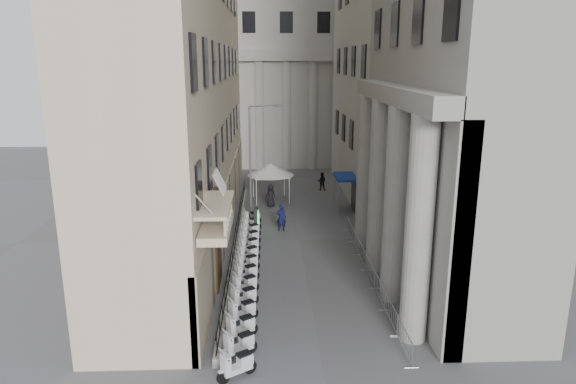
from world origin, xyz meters
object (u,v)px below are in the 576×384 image
street_lamp (255,152)px  info_kiosk (256,220)px  scooter_0 (238,378)px  pedestrian_a (281,218)px  pedestrian_b (322,181)px  security_tent (273,170)px

street_lamp → info_kiosk: (0.13, -3.25, -4.42)m
scooter_0 → info_kiosk: size_ratio=0.86×
info_kiosk → pedestrian_a: bearing=5.1°
scooter_0 → pedestrian_b: 30.42m
info_kiosk → pedestrian_a: 1.81m
pedestrian_a → pedestrian_b: bearing=-103.8°
security_tent → pedestrian_a: security_tent is taller
scooter_0 → street_lamp: (0.27, 21.03, 5.30)m
street_lamp → pedestrian_b: street_lamp is taller
security_tent → pedestrian_b: (4.70, 3.55, -1.90)m
scooter_0 → security_tent: 26.37m
security_tent → scooter_0: bearing=-93.7°
scooter_0 → info_kiosk: (0.40, 17.79, 0.88)m
info_kiosk → security_tent: bearing=85.9°
street_lamp → pedestrian_a: bearing=-83.4°
security_tent → info_kiosk: 8.69m
scooter_0 → info_kiosk: bearing=-34.3°
scooter_0 → info_kiosk: info_kiosk is taller
scooter_0 → street_lamp: 21.69m
street_lamp → security_tent: bearing=50.1°
security_tent → info_kiosk: (-1.30, -8.38, -1.88)m
scooter_0 → security_tent: size_ratio=0.37×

